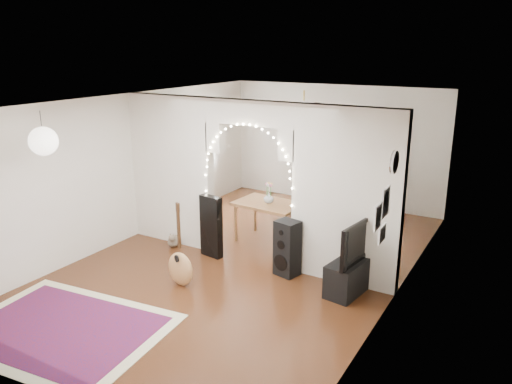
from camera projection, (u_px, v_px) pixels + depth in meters
The scene contains 25 objects.
floor at pixel (251, 258), 8.58m from camera, with size 7.50×7.50×0.00m, color black.
ceiling at pixel (250, 100), 7.82m from camera, with size 5.00×7.50×0.02m, color white.
wall_back at pixel (335, 145), 11.32m from camera, with size 5.00×0.02×2.70m, color silver.
wall_front at pixel (64, 266), 5.09m from camera, with size 5.00×0.02×2.70m, color silver.
wall_left at pixel (137, 165), 9.41m from camera, with size 0.02×7.50×2.70m, color silver.
wall_right at pixel (404, 206), 7.00m from camera, with size 0.02×7.50×2.70m, color silver.
divider_wall at pixel (251, 178), 8.18m from camera, with size 5.00×0.20×2.70m.
fairy_lights at pixel (247, 172), 8.04m from camera, with size 1.64×0.04×1.60m, color #FFEABF, non-canonical shape.
window at pixel (195, 142), 10.84m from camera, with size 0.04×1.20×1.40m, color white.
wall_clock at pixel (395, 162), 6.30m from camera, with size 0.31×0.31×0.03m, color white.
picture_frames at pixel (382, 216), 6.14m from camera, with size 0.02×0.50×0.70m, color white, non-canonical shape.
paper_lantern at pixel (43, 141), 6.87m from camera, with size 0.40×0.40×0.40m, color white.
ceiling_fan at pixel (304, 106), 9.57m from camera, with size 1.10×1.10×0.30m, color gold, non-canonical shape.
area_rug at pixel (61, 329), 6.41m from camera, with size 2.61×1.95×0.02m, color maroon.
guitar_case at pixel (211, 226), 8.53m from camera, with size 0.41×0.14×1.08m, color black.
acoustic_guitar at pixel (180, 256), 7.48m from camera, with size 0.47×0.31×1.12m.
tabby_cat at pixel (174, 241), 9.03m from camera, with size 0.29×0.45×0.30m.
floor_speaker at pixel (287, 248), 7.85m from camera, with size 0.41×0.38×0.90m.
media_console at pixel (352, 275), 7.40m from camera, with size 0.40×1.00×0.50m, color black.
tv at pixel (354, 240), 7.24m from camera, with size 1.07×0.14×0.62m, color black.
bookcase at pixel (354, 190), 10.07m from camera, with size 1.40×0.35×1.44m, color tan.
dining_table at pixel (269, 207), 9.14m from camera, with size 1.26×0.89×0.76m.
flower_vase at pixel (269, 198), 9.09m from camera, with size 0.18×0.18×0.19m, color white.
dining_chair_left at pixel (291, 246), 8.52m from camera, with size 0.47×0.49×0.44m, color brown.
dining_chair_right at pixel (343, 215), 10.03m from camera, with size 0.51×0.52×0.48m, color brown.
Camera 1 is at (4.04, -6.80, 3.51)m, focal length 35.00 mm.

